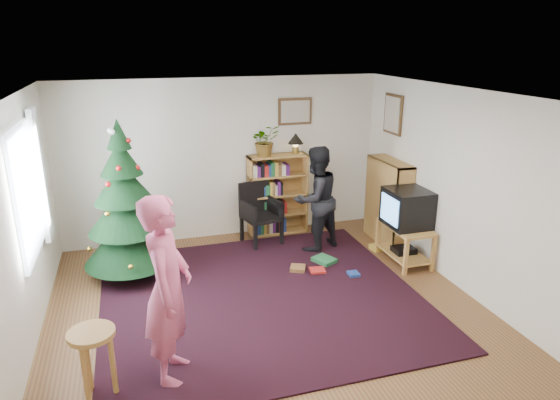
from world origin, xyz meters
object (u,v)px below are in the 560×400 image
object	(u,v)px
tv_stand	(405,240)
person_by_chair	(316,199)
armchair	(260,210)
bookshelf_back	(277,194)
person_standing	(168,290)
potted_plant	(265,140)
bookshelf_right	(388,201)
crt_tv	(407,208)
table_lamp	(296,140)
picture_right	(393,114)
stool	(93,347)
christmas_tree	(126,214)
picture_back	(295,111)

from	to	relation	value
tv_stand	person_by_chair	distance (m)	1.40
person_by_chair	armchair	bearing A→B (deg)	-59.01
bookshelf_back	person_standing	world-z (taller)	person_standing
armchair	person_standing	size ratio (longest dim) A/B	0.53
bookshelf_back	potted_plant	xyz separation A→B (m)	(-0.20, 0.00, 0.88)
potted_plant	bookshelf_right	bearing A→B (deg)	-26.41
crt_tv	person_by_chair	bearing A→B (deg)	142.85
crt_tv	armchair	distance (m)	2.24
bookshelf_back	person_by_chair	world-z (taller)	person_by_chair
bookshelf_back	table_lamp	xyz separation A→B (m)	(0.30, 0.00, 0.86)
person_standing	person_by_chair	bearing A→B (deg)	-29.50
picture_right	stool	bearing A→B (deg)	-147.55
armchair	stool	xyz separation A→B (m)	(-2.30, -3.07, 0.01)
picture_right	person_standing	size ratio (longest dim) A/B	0.33
tv_stand	table_lamp	size ratio (longest dim) A/B	2.62
christmas_tree	person_standing	world-z (taller)	christmas_tree
picture_back	person_standing	bearing A→B (deg)	-124.79
bookshelf_back	person_by_chair	distance (m)	0.89
christmas_tree	bookshelf_back	bearing A→B (deg)	22.34
tv_stand	picture_back	bearing A→B (deg)	121.60
picture_back	crt_tv	xyz separation A→B (m)	(1.07, -1.74, -1.14)
stool	christmas_tree	bearing A→B (deg)	82.04
person_by_chair	potted_plant	xyz separation A→B (m)	(-0.55, 0.81, 0.75)
bookshelf_back	table_lamp	bearing A→B (deg)	0.00
crt_tv	potted_plant	bearing A→B (deg)	134.89
bookshelf_right	stool	bearing A→B (deg)	120.68
picture_right	bookshelf_back	xyz separation A→B (m)	(-1.66, 0.59, -1.29)
armchair	potted_plant	world-z (taller)	potted_plant
stool	tv_stand	bearing A→B (deg)	23.09
picture_right	table_lamp	size ratio (longest dim) A/B	1.82
bookshelf_back	picture_back	bearing A→B (deg)	22.22
picture_right	crt_tv	distance (m)	1.55
picture_back	potted_plant	bearing A→B (deg)	-165.72
armchair	crt_tv	bearing A→B (deg)	-51.05
potted_plant	picture_back	bearing A→B (deg)	14.28
picture_right	christmas_tree	distance (m)	4.14
person_by_chair	potted_plant	bearing A→B (deg)	-77.61
picture_back	stool	world-z (taller)	picture_back
picture_back	potted_plant	xyz separation A→B (m)	(-0.53, -0.14, -0.41)
bookshelf_back	armchair	world-z (taller)	bookshelf_back
crt_tv	person_by_chair	xyz separation A→B (m)	(-1.05, 0.80, -0.02)
stool	table_lamp	bearing A→B (deg)	48.39
bookshelf_right	armchair	distance (m)	1.99
picture_back	picture_right	bearing A→B (deg)	-28.69
armchair	tv_stand	bearing A→B (deg)	-51.00
bookshelf_back	person_by_chair	xyz separation A→B (m)	(0.35, -0.81, 0.13)
person_standing	tv_stand	bearing A→B (deg)	-49.93
tv_stand	crt_tv	bearing A→B (deg)	180.00
bookshelf_right	armchair	size ratio (longest dim) A/B	1.38
bookshelf_right	person_standing	size ratio (longest dim) A/B	0.72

